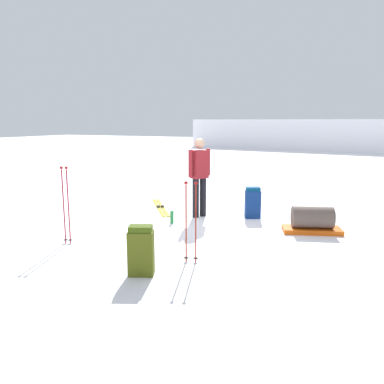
# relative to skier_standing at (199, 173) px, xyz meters

# --- Properties ---
(ground_plane) EXTENTS (80.00, 80.00, 0.00)m
(ground_plane) POSITION_rel_skier_standing_xyz_m (0.22, -0.84, -0.95)
(ground_plane) COLOR white
(distant_snow_ridge) EXTENTS (18.53, 7.07, 2.19)m
(distant_snow_ridge) POSITION_rel_skier_standing_xyz_m (-0.91, 22.96, 0.14)
(distant_snow_ridge) COLOR white
(distant_snow_ridge) RESTS_ON ground_plane
(skier_standing) EXTENTS (0.35, 0.52, 1.70)m
(skier_standing) POSITION_rel_skier_standing_xyz_m (0.00, 0.00, 0.00)
(skier_standing) COLOR black
(skier_standing) RESTS_ON ground_plane
(ski_pair_near) EXTENTS (1.30, 1.63, 0.05)m
(ski_pair_near) POSITION_rel_skier_standing_xyz_m (-1.20, 0.40, -0.94)
(ski_pair_near) COLOR #B59C17
(ski_pair_near) RESTS_ON ground_plane
(backpack_large_dark) EXTENTS (0.38, 0.34, 0.67)m
(backpack_large_dark) POSITION_rel_skier_standing_xyz_m (1.09, 0.38, -0.63)
(backpack_large_dark) COLOR navy
(backpack_large_dark) RESTS_ON ground_plane
(backpack_bright) EXTENTS (0.40, 0.33, 0.69)m
(backpack_bright) POSITION_rel_skier_standing_xyz_m (0.63, -3.33, -0.62)
(backpack_bright) COLOR #4B5313
(backpack_bright) RESTS_ON ground_plane
(ski_poles_planted_near) EXTENTS (0.15, 0.09, 1.32)m
(ski_poles_planted_near) POSITION_rel_skier_standing_xyz_m (-1.25, -2.69, -0.22)
(ski_poles_planted_near) COLOR maroon
(ski_poles_planted_near) RESTS_ON ground_plane
(ski_poles_planted_far) EXTENTS (0.21, 0.11, 1.21)m
(ski_poles_planted_far) POSITION_rel_skier_standing_xyz_m (1.03, -2.60, -0.28)
(ski_poles_planted_far) COLOR maroon
(ski_poles_planted_far) RESTS_ON ground_plane
(gear_sled) EXTENTS (1.15, 0.77, 0.49)m
(gear_sled) POSITION_rel_skier_standing_xyz_m (2.42, -0.23, -0.73)
(gear_sled) COLOR #E0570F
(gear_sled) RESTS_ON ground_plane
(thermos_bottle) EXTENTS (0.07, 0.07, 0.26)m
(thermos_bottle) POSITION_rel_skier_standing_xyz_m (-0.27, -0.77, -0.82)
(thermos_bottle) COLOR #217937
(thermos_bottle) RESTS_ON ground_plane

